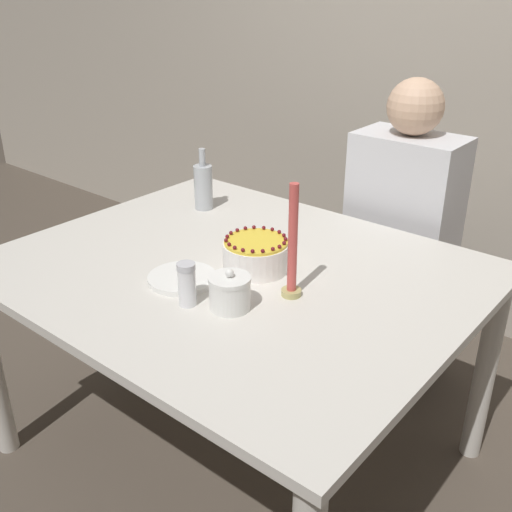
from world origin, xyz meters
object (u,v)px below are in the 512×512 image
(cake, at_px, (256,255))
(sugar_bowl, at_px, (230,292))
(bottle, at_px, (203,186))
(person_man_blue_shirt, at_px, (398,257))
(sugar_shaker, at_px, (187,284))
(candle, at_px, (292,251))

(cake, relative_size, sugar_bowl, 1.71)
(bottle, bearing_deg, person_man_blue_shirt, 38.92)
(sugar_shaker, bearing_deg, candle, 49.68)
(person_man_blue_shirt, bearing_deg, candle, 94.76)
(person_man_blue_shirt, bearing_deg, sugar_shaker, 83.46)
(cake, xyz_separation_m, person_man_blue_shirt, (0.11, 0.76, -0.25))
(sugar_bowl, xyz_separation_m, bottle, (-0.58, 0.50, 0.04))
(cake, bearing_deg, candle, -19.47)
(candle, relative_size, bottle, 1.41)
(sugar_bowl, distance_m, candle, 0.21)
(sugar_bowl, bearing_deg, bottle, 139.24)
(sugar_shaker, xyz_separation_m, candle, (0.19, 0.22, 0.08))
(candle, relative_size, person_man_blue_shirt, 0.27)
(cake, bearing_deg, sugar_shaker, -91.28)
(cake, distance_m, sugar_bowl, 0.25)
(bottle, distance_m, person_man_blue_shirt, 0.83)
(sugar_shaker, height_order, person_man_blue_shirt, person_man_blue_shirt)
(bottle, bearing_deg, cake, -29.47)
(sugar_shaker, bearing_deg, cake, 88.72)
(sugar_shaker, relative_size, bottle, 0.53)
(sugar_bowl, relative_size, sugar_shaker, 0.95)
(sugar_bowl, relative_size, candle, 0.36)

